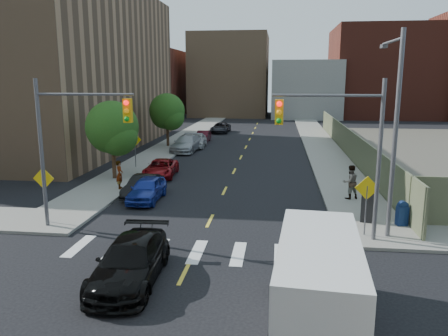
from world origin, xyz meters
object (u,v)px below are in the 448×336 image
(mailbox, at_px, (402,213))
(pedestrian_west, at_px, (120,175))
(parked_car_silver, at_px, (187,144))
(parked_car_black, at_px, (143,186))
(payphone, at_px, (367,203))
(parked_car_grey, at_px, (221,128))
(parked_car_blue, at_px, (147,189))
(parked_car_maroon, at_px, (203,137))
(cargo_van, at_px, (318,280))
(pedestrian_east, at_px, (350,182))
(black_sedan, at_px, (130,262))
(parked_car_white, at_px, (197,141))
(parked_car_red, at_px, (161,168))

(mailbox, height_order, pedestrian_west, pedestrian_west)
(parked_car_silver, bearing_deg, parked_car_black, -82.69)
(parked_car_silver, relative_size, payphone, 2.92)
(parked_car_grey, bearing_deg, pedestrian_west, -92.55)
(parked_car_blue, height_order, mailbox, parked_car_blue)
(parked_car_maroon, height_order, mailbox, mailbox)
(cargo_van, relative_size, mailbox, 4.97)
(cargo_van, height_order, pedestrian_west, cargo_van)
(pedestrian_west, bearing_deg, pedestrian_east, -107.86)
(parked_car_blue, xyz_separation_m, parked_car_black, (-0.54, 0.91, -0.06))
(black_sedan, xyz_separation_m, pedestrian_east, (9.19, 11.45, 0.39))
(parked_car_black, xyz_separation_m, black_sedan, (3.02, -11.01, 0.11))
(pedestrian_east, bearing_deg, payphone, 69.44)
(parked_car_white, bearing_deg, pedestrian_west, -97.25)
(parked_car_blue, xyz_separation_m, parked_car_maroon, (-0.82, 23.83, -0.07))
(pedestrian_east, bearing_deg, parked_car_maroon, -83.77)
(pedestrian_east, bearing_deg, parked_car_blue, -16.25)
(black_sedan, relative_size, cargo_van, 0.86)
(parked_car_silver, relative_size, parked_car_maroon, 1.44)
(cargo_van, xyz_separation_m, pedestrian_west, (-11.08, 14.06, -0.34))
(parked_car_blue, distance_m, parked_car_black, 1.06)
(parked_car_red, xyz_separation_m, mailbox, (14.27, -9.39, 0.11))
(mailbox, distance_m, pedestrian_west, 16.58)
(black_sedan, xyz_separation_m, mailbox, (10.91, 6.95, -0.01))
(parked_car_grey, bearing_deg, payphone, -69.64)
(mailbox, bearing_deg, parked_car_white, 107.65)
(parked_car_black, distance_m, black_sedan, 11.42)
(parked_car_black, xyz_separation_m, parked_car_maroon, (-0.28, 22.92, -0.01))
(parked_car_black, distance_m, cargo_van, 15.96)
(parked_car_blue, xyz_separation_m, parked_car_white, (-0.76, 20.01, 0.02))
(black_sedan, bearing_deg, parked_car_maroon, 92.83)
(pedestrian_west, bearing_deg, parked_car_silver, -19.28)
(parked_car_black, bearing_deg, parked_car_blue, -53.66)
(parked_car_red, bearing_deg, black_sedan, -82.38)
(mailbox, bearing_deg, black_sedan, -161.29)
(parked_car_white, relative_size, pedestrian_east, 2.13)
(pedestrian_east, bearing_deg, cargo_van, 54.70)
(parked_car_black, relative_size, payphone, 2.06)
(parked_car_silver, bearing_deg, parked_car_blue, -81.05)
(parked_car_blue, distance_m, mailbox, 13.76)
(parked_car_maroon, height_order, parked_car_grey, parked_car_grey)
(parked_car_silver, xyz_separation_m, parked_car_maroon, (0.48, 6.56, -0.16))
(cargo_van, distance_m, pedestrian_east, 13.75)
(pedestrian_east, bearing_deg, mailbox, 88.10)
(parked_car_maroon, relative_size, black_sedan, 0.74)
(parked_car_silver, xyz_separation_m, parked_car_grey, (1.30, 15.33, -0.13))
(mailbox, bearing_deg, payphone, 154.31)
(parked_car_blue, distance_m, parked_car_white, 20.02)
(payphone, distance_m, pedestrian_west, 15.00)
(parked_car_black, height_order, parked_car_red, parked_car_black)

